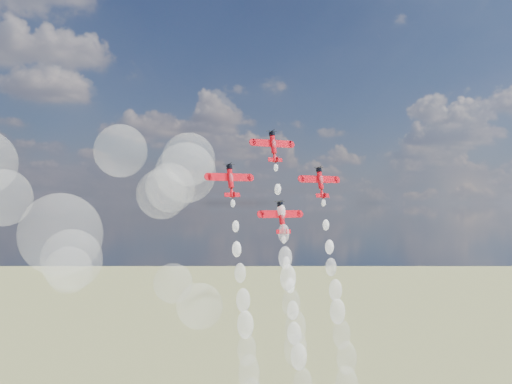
{
  "coord_description": "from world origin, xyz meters",
  "views": [
    {
      "loc": [
        -85.27,
        -125.01,
        105.36
      ],
      "look_at": [
        -15.09,
        1.63,
        108.07
      ],
      "focal_mm": 42.0,
      "sensor_mm": 36.0,
      "label": 1
    }
  ],
  "objects_px": {
    "plane_lead": "(273,146)",
    "plane_right": "(320,182)",
    "plane_slot": "(281,217)",
    "plane_left": "(230,180)"
  },
  "relations": [
    {
      "from": "plane_left",
      "to": "plane_right",
      "type": "distance_m",
      "value": 25.89
    },
    {
      "from": "plane_left",
      "to": "plane_slot",
      "type": "relative_size",
      "value": 1.0
    },
    {
      "from": "plane_lead",
      "to": "plane_right",
      "type": "xyz_separation_m",
      "value": [
        12.94,
        -1.96,
        -8.84
      ]
    },
    {
      "from": "plane_lead",
      "to": "plane_right",
      "type": "distance_m",
      "value": 15.8
    },
    {
      "from": "plane_right",
      "to": "plane_slot",
      "type": "bearing_deg",
      "value": -171.37
    },
    {
      "from": "plane_lead",
      "to": "plane_right",
      "type": "relative_size",
      "value": 1.0
    },
    {
      "from": "plane_slot",
      "to": "plane_lead",
      "type": "bearing_deg",
      "value": 90.0
    },
    {
      "from": "plane_lead",
      "to": "plane_left",
      "type": "distance_m",
      "value": 15.8
    },
    {
      "from": "plane_lead",
      "to": "plane_slot",
      "type": "relative_size",
      "value": 1.0
    },
    {
      "from": "plane_left",
      "to": "plane_slot",
      "type": "distance_m",
      "value": 15.8
    }
  ]
}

